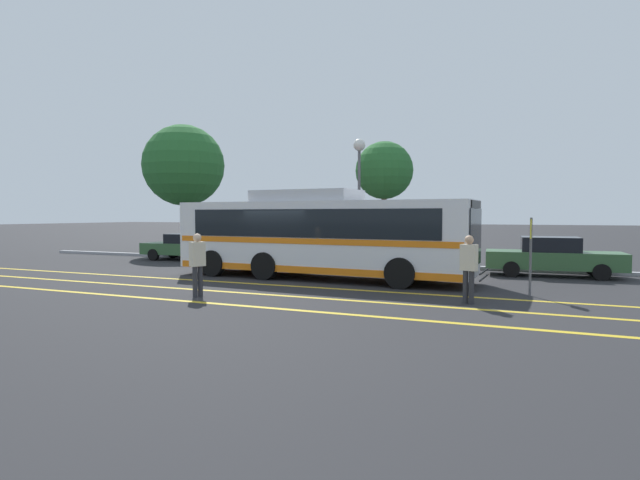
{
  "coord_description": "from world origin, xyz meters",
  "views": [
    {
      "loc": [
        8.36,
        -16.55,
        2.35
      ],
      "look_at": [
        1.3,
        0.35,
        1.42
      ],
      "focal_mm": 28.0,
      "sensor_mm": 36.0,
      "label": 1
    }
  ],
  "objects_px": {
    "street_lamp": "(359,166)",
    "pedestrian_0": "(197,260)",
    "parked_car_2": "(419,255)",
    "parked_car_1": "(282,250)",
    "pedestrian_1": "(469,264)",
    "bus_stop_sign": "(531,246)",
    "parked_car_3": "(552,257)",
    "tree_1": "(384,171)",
    "tree_0": "(184,166)",
    "transit_bus": "(320,234)",
    "parked_car_0": "(186,247)"
  },
  "relations": [
    {
      "from": "street_lamp",
      "to": "pedestrian_0",
      "type": "bearing_deg",
      "value": -94.82
    },
    {
      "from": "parked_car_2",
      "to": "parked_car_1",
      "type": "bearing_deg",
      "value": 92.49
    },
    {
      "from": "parked_car_1",
      "to": "street_lamp",
      "type": "relative_size",
      "value": 0.79
    },
    {
      "from": "street_lamp",
      "to": "pedestrian_1",
      "type": "bearing_deg",
      "value": -57.5
    },
    {
      "from": "pedestrian_0",
      "to": "parked_car_1",
      "type": "bearing_deg",
      "value": 35.74
    },
    {
      "from": "bus_stop_sign",
      "to": "street_lamp",
      "type": "relative_size",
      "value": 0.37
    },
    {
      "from": "parked_car_3",
      "to": "tree_1",
      "type": "distance_m",
      "value": 10.1
    },
    {
      "from": "parked_car_3",
      "to": "tree_0",
      "type": "relative_size",
      "value": 0.62
    },
    {
      "from": "parked_car_1",
      "to": "pedestrian_0",
      "type": "distance_m",
      "value": 9.11
    },
    {
      "from": "transit_bus",
      "to": "parked_car_3",
      "type": "height_order",
      "value": "transit_bus"
    },
    {
      "from": "parked_car_2",
      "to": "street_lamp",
      "type": "relative_size",
      "value": 0.66
    },
    {
      "from": "tree_0",
      "to": "tree_1",
      "type": "xyz_separation_m",
      "value": [
        12.79,
        0.23,
        -0.74
      ]
    },
    {
      "from": "parked_car_1",
      "to": "bus_stop_sign",
      "type": "height_order",
      "value": "bus_stop_sign"
    },
    {
      "from": "parked_car_0",
      "to": "pedestrian_1",
      "type": "distance_m",
      "value": 16.69
    },
    {
      "from": "tree_1",
      "to": "parked_car_2",
      "type": "bearing_deg",
      "value": -59.8
    },
    {
      "from": "parked_car_3",
      "to": "transit_bus",
      "type": "bearing_deg",
      "value": -66.43
    },
    {
      "from": "parked_car_1",
      "to": "tree_1",
      "type": "bearing_deg",
      "value": -32.31
    },
    {
      "from": "transit_bus",
      "to": "parked_car_2",
      "type": "relative_size",
      "value": 2.87
    },
    {
      "from": "parked_car_0",
      "to": "pedestrian_1",
      "type": "bearing_deg",
      "value": -119.37
    },
    {
      "from": "tree_1",
      "to": "street_lamp",
      "type": "bearing_deg",
      "value": -106.08
    },
    {
      "from": "pedestrian_0",
      "to": "pedestrian_1",
      "type": "height_order",
      "value": "pedestrian_0"
    },
    {
      "from": "tree_0",
      "to": "pedestrian_1",
      "type": "bearing_deg",
      "value": -32.85
    },
    {
      "from": "bus_stop_sign",
      "to": "tree_1",
      "type": "relative_size",
      "value": 0.37
    },
    {
      "from": "parked_car_2",
      "to": "parked_car_3",
      "type": "bearing_deg",
      "value": -86.84
    },
    {
      "from": "transit_bus",
      "to": "tree_1",
      "type": "bearing_deg",
      "value": -176.79
    },
    {
      "from": "tree_1",
      "to": "parked_car_1",
      "type": "bearing_deg",
      "value": -124.53
    },
    {
      "from": "pedestrian_0",
      "to": "pedestrian_1",
      "type": "bearing_deg",
      "value": -51.75
    },
    {
      "from": "bus_stop_sign",
      "to": "tree_0",
      "type": "relative_size",
      "value": 0.29
    },
    {
      "from": "parked_car_0",
      "to": "tree_0",
      "type": "height_order",
      "value": "tree_0"
    },
    {
      "from": "parked_car_0",
      "to": "parked_car_3",
      "type": "xyz_separation_m",
      "value": [
        17.22,
        -0.18,
        0.05
      ]
    },
    {
      "from": "pedestrian_1",
      "to": "tree_0",
      "type": "height_order",
      "value": "tree_0"
    },
    {
      "from": "parked_car_1",
      "to": "parked_car_2",
      "type": "height_order",
      "value": "parked_car_1"
    },
    {
      "from": "parked_car_3",
      "to": "tree_0",
      "type": "bearing_deg",
      "value": -105.71
    },
    {
      "from": "pedestrian_1",
      "to": "tree_0",
      "type": "relative_size",
      "value": 0.23
    },
    {
      "from": "parked_car_1",
      "to": "parked_car_3",
      "type": "height_order",
      "value": "parked_car_3"
    },
    {
      "from": "parked_car_1",
      "to": "transit_bus",
      "type": "bearing_deg",
      "value": -134.93
    },
    {
      "from": "pedestrian_1",
      "to": "bus_stop_sign",
      "type": "xyz_separation_m",
      "value": [
        1.51,
        1.96,
        0.4
      ]
    },
    {
      "from": "parked_car_3",
      "to": "pedestrian_1",
      "type": "bearing_deg",
      "value": -20.75
    },
    {
      "from": "pedestrian_1",
      "to": "parked_car_2",
      "type": "bearing_deg",
      "value": 131.8
    },
    {
      "from": "transit_bus",
      "to": "parked_car_3",
      "type": "distance_m",
      "value": 8.96
    },
    {
      "from": "parked_car_2",
      "to": "parked_car_3",
      "type": "distance_m",
      "value": 5.06
    },
    {
      "from": "parked_car_0",
      "to": "parked_car_2",
      "type": "xyz_separation_m",
      "value": [
        12.16,
        -0.33,
        -0.02
      ]
    },
    {
      "from": "street_lamp",
      "to": "tree_0",
      "type": "distance_m",
      "value": 12.32
    },
    {
      "from": "parked_car_1",
      "to": "pedestrian_0",
      "type": "height_order",
      "value": "pedestrian_0"
    },
    {
      "from": "tree_0",
      "to": "parked_car_2",
      "type": "bearing_deg",
      "value": -16.82
    },
    {
      "from": "street_lamp",
      "to": "tree_0",
      "type": "height_order",
      "value": "tree_0"
    },
    {
      "from": "transit_bus",
      "to": "parked_car_2",
      "type": "xyz_separation_m",
      "value": [
        2.9,
        3.88,
        -0.96
      ]
    },
    {
      "from": "transit_bus",
      "to": "parked_car_0",
      "type": "distance_m",
      "value": 10.21
    },
    {
      "from": "bus_stop_sign",
      "to": "tree_1",
      "type": "xyz_separation_m",
      "value": [
        -7.16,
        10.18,
        3.23
      ]
    },
    {
      "from": "parked_car_1",
      "to": "tree_1",
      "type": "height_order",
      "value": "tree_1"
    }
  ]
}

